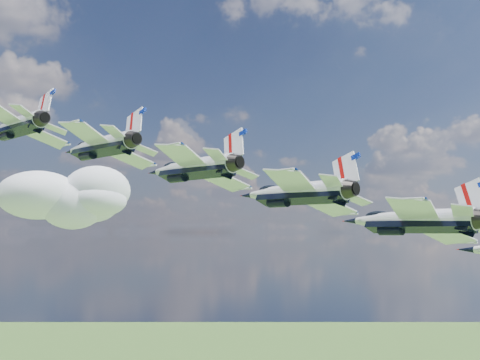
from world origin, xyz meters
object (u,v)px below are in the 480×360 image
jet_1 (98,146)px  jet_3 (293,193)px  jet_4 (408,220)px  jet_0 (15,126)px  jet_2 (190,168)px

jet_1 → jet_3: size_ratio=1.00×
jet_4 → jet_1: bearing=119.2°
jet_1 → jet_4: (24.71, -27.57, -9.42)m
jet_1 → jet_0: bearing=119.2°
jet_1 → jet_2: jet_1 is taller
jet_0 → jet_1: bearing=-60.8°
jet_3 → jet_4: size_ratio=1.00×
jet_1 → jet_2: bearing=-60.8°
jet_0 → jet_3: size_ratio=1.00×
jet_3 → jet_0: bearing=119.2°
jet_2 → jet_4: 25.47m
jet_0 → jet_1: (8.24, -9.19, -3.14)m
jet_0 → jet_4: 50.93m
jet_1 → jet_3: 25.47m
jet_1 → jet_2: (8.24, -9.19, -3.14)m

